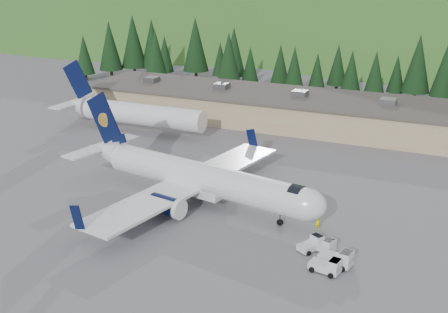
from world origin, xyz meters
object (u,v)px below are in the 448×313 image
at_px(terminal_building, 272,107).
at_px(baggage_tug_b, 323,245).
at_px(airliner, 196,177).
at_px(ramp_worker, 318,222).
at_px(baggage_tug_d, 328,266).
at_px(second_airliner, 128,112).
at_px(baggage_tug_c, 312,244).
at_px(baggage_tug_a, 338,259).

bearing_deg(terminal_building, baggage_tug_b, -64.26).
distance_m(airliner, ramp_worker, 15.42).
bearing_deg(baggage_tug_d, airliner, 162.21).
bearing_deg(baggage_tug_b, second_airliner, 165.07).
height_order(airliner, ramp_worker, airliner).
bearing_deg(baggage_tug_c, airliner, 100.19).
bearing_deg(terminal_building, airliner, -83.94).
distance_m(second_airliner, baggage_tug_c, 48.64).
xyz_separation_m(baggage_tug_c, terminal_building, (-19.97, 43.72, 1.99)).
height_order(baggage_tug_c, ramp_worker, ramp_worker).
xyz_separation_m(baggage_tug_b, baggage_tug_d, (1.45, -3.86, 0.02)).
distance_m(second_airliner, ramp_worker, 45.55).
height_order(second_airliner, baggage_tug_a, second_airliner).
height_order(airliner, terminal_building, airliner).
relative_size(airliner, baggage_tug_d, 11.42).
distance_m(second_airliner, baggage_tug_b, 49.41).
xyz_separation_m(baggage_tug_c, ramp_worker, (-0.75, 4.53, 0.28)).
relative_size(airliner, ramp_worker, 19.03).
height_order(baggage_tug_a, ramp_worker, ramp_worker).
bearing_deg(second_airliner, baggage_tug_a, -34.71).
bearing_deg(ramp_worker, airliner, -31.35).
distance_m(baggage_tug_a, ramp_worker, 7.63).
bearing_deg(baggage_tug_c, terminal_building, 55.04).
bearing_deg(ramp_worker, baggage_tug_b, 85.94).
height_order(baggage_tug_b, terminal_building, terminal_building).
xyz_separation_m(second_airliner, terminal_building, (19.91, 16.00, -0.70)).
xyz_separation_m(baggage_tug_a, baggage_tug_b, (-2.06, 2.20, -0.09)).
height_order(baggage_tug_c, terminal_building, terminal_building).
relative_size(baggage_tug_c, ramp_worker, 1.62).
relative_size(airliner, terminal_building, 0.49).
distance_m(airliner, terminal_building, 38.03).
bearing_deg(ramp_worker, baggage_tug_c, 73.12).
relative_size(second_airliner, baggage_tug_c, 9.36).
relative_size(airliner, baggage_tug_a, 10.32).
distance_m(terminal_building, ramp_worker, 43.68).
relative_size(baggage_tug_b, ramp_worker, 1.69).
bearing_deg(terminal_building, second_airliner, -141.22).
relative_size(baggage_tug_a, baggage_tug_c, 1.14).
bearing_deg(baggage_tug_c, baggage_tug_a, -93.03).
relative_size(terminal_building, baggage_tug_d, 23.45).
relative_size(baggage_tug_c, baggage_tug_d, 0.97).
bearing_deg(baggage_tug_a, airliner, 167.45).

